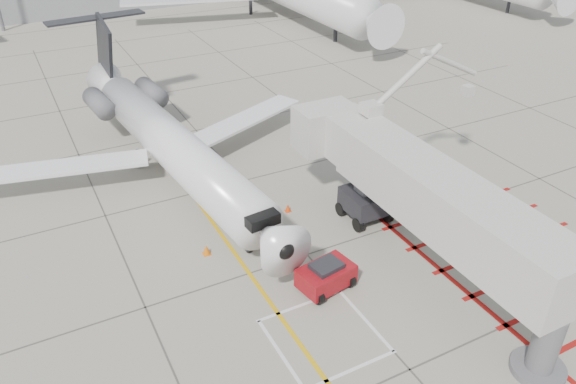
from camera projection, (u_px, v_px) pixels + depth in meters
ground_plane at (352, 305)px, 24.32m from camera, size 260.00×260.00×0.00m
regional_jet at (186, 136)px, 30.29m from camera, size 24.67×29.81×7.27m
jet_bridge at (443, 214)px, 23.99m from camera, size 8.41×17.73×7.09m
pushback_tug at (326, 275)px, 24.94m from camera, size 2.67×1.93×1.43m
baggage_cart at (377, 194)px, 31.01m from camera, size 2.26×1.84×1.24m
ground_power_unit at (422, 195)px, 30.33m from camera, size 2.50×1.61×1.88m
cone_nose at (206, 250)px, 27.26m from camera, size 0.38×0.38×0.53m
cone_side at (288, 208)px, 30.52m from camera, size 0.32×0.32×0.45m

